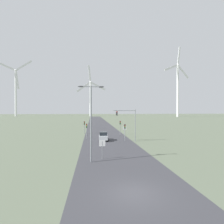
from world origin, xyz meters
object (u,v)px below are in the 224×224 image
Objects in this scene: traffic_light_post_mid_left at (84,125)px; wind_turbine_far_left at (16,88)px; traffic_light_post_near_left at (87,128)px; wind_turbine_center at (178,85)px; stop_sign_near at (102,146)px; streetlamp at (91,114)px; wind_turbine_left at (91,95)px; stop_sign_far at (125,130)px; car_approaching at (103,136)px; traffic_light_mast_overhead at (128,119)px; traffic_light_post_mid_right at (120,125)px; traffic_light_post_near_right at (125,129)px.

traffic_light_post_mid_left is 174.55m from wind_turbine_far_left.
wind_turbine_center is (86.24, 126.65, 28.76)m from traffic_light_post_near_left.
wind_turbine_center is (83.75, 143.19, 29.50)m from stop_sign_near.
traffic_light_post_near_left is at bearing 93.45° from streetlamp.
wind_turbine_left is (-0.50, 160.40, 21.77)m from traffic_light_post_near_left.
stop_sign_far is 0.78× the size of traffic_light_post_near_left.
wind_turbine_left is at bearing 91.43° from car_approaching.
traffic_light_mast_overhead is at bearing -28.21° from traffic_light_post_near_left.
traffic_light_post_mid_right is at bearing 93.67° from stop_sign_far.
streetlamp is 4.54m from stop_sign_near.
wind_turbine_center is (87.10, 118.12, 28.78)m from traffic_light_post_mid_left.
traffic_light_post_near_left is 1.01× the size of traffic_light_post_mid_left.
car_approaching is 156.42m from wind_turbine_center.
wind_turbine_far_left is (-84.60, 163.66, 29.53)m from car_approaching.
wind_turbine_far_left is at bearing 114.67° from streetlamp.
stop_sign_near is 198.33m from wind_turbine_far_left.
traffic_light_post_mid_left is 153.42m from wind_turbine_left.
wind_turbine_far_left is at bearing 116.71° from traffic_light_post_near_left.
stop_sign_near is 0.73× the size of traffic_light_post_near_left.
wind_turbine_far_left reaches higher than car_approaching.
traffic_light_post_near_right reaches higher than traffic_light_post_near_left.
traffic_light_post_near_left is at bearing -84.25° from traffic_light_post_mid_left.
traffic_light_post_mid_right reaches higher than traffic_light_post_near_right.
traffic_light_post_mid_left is 0.05× the size of wind_turbine_far_left.
stop_sign_far is at bearing 4.39° from traffic_light_post_near_left.
car_approaching is 0.06× the size of wind_turbine_center.
wind_turbine_left is 0.82× the size of wind_turbine_center.
stop_sign_far is 0.04× the size of wind_turbine_far_left.
car_approaching is (-4.84, 1.88, -3.70)m from traffic_light_mast_overhead.
stop_sign_far is (6.18, 17.20, 0.12)m from stop_sign_near.
wind_turbine_center is at bearing 59.46° from streetlamp.
traffic_light_post_near_right reaches higher than car_approaching.
streetlamp is 2.69× the size of traffic_light_post_near_right.
stop_sign_far is at bearing 32.75° from car_approaching.
traffic_light_post_near_right is (-0.78, -4.38, 0.69)m from stop_sign_far.
wind_turbine_far_left reaches higher than stop_sign_near.
car_approaching is at bearing -147.25° from stop_sign_far.
traffic_light_post_mid_left is 0.05× the size of wind_turbine_center.
streetlamp is at bearing -86.55° from traffic_light_post_near_left.
wind_turbine_far_left is (-83.53, 177.57, 28.71)m from stop_sign_near.
streetlamp reaches higher than traffic_light_post_near_left.
stop_sign_far is 0.40× the size of traffic_light_mast_overhead.
traffic_light_post_mid_right is at bearing 58.57° from car_approaching.
traffic_light_post_near_right is 15.06m from traffic_light_post_mid_left.
stop_sign_near is (1.43, 1.19, -4.14)m from streetlamp.
wind_turbine_far_left reaches higher than traffic_light_post_near_left.
stop_sign_near is 18.28m from stop_sign_far.
wind_turbine_left is at bearing 93.28° from traffic_light_post_mid_right.
traffic_light_post_mid_right is 0.06× the size of wind_turbine_left.
car_approaching is (2.50, 15.10, -4.96)m from streetlamp.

